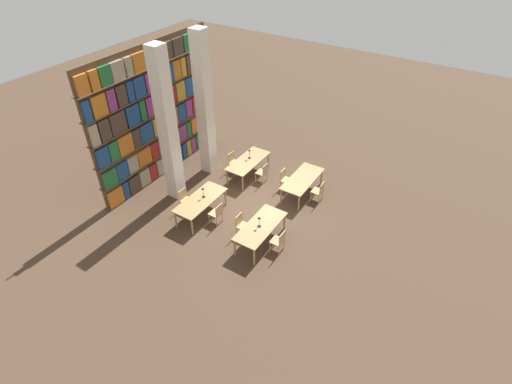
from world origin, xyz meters
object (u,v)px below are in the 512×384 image
Objects in this scene: chair_5 at (185,199)px; desk_lamp_1 at (203,191)px; chair_7 at (233,162)px; pillar_left at (167,128)px; chair_0 at (279,241)px; reading_table_1 at (302,180)px; reading_table_3 at (248,162)px; chair_1 at (242,225)px; reading_table_0 at (260,227)px; chair_6 at (263,172)px; desk_lamp_2 at (249,152)px; reading_table_2 at (201,201)px; pillar_center at (204,106)px; chair_2 at (319,191)px; chair_3 at (285,179)px; chair_4 at (217,213)px; desk_lamp_0 at (259,220)px.

chair_5 is 0.98m from desk_lamp_1.
pillar_left is at bearing -20.06° from chair_7.
pillar_left is 5.67m from chair_0.
reading_table_3 is at bearing 91.70° from reading_table_1.
chair_1 reaches higher than reading_table_3.
reading_table_0 is 3.63m from chair_6.
desk_lamp_2 is at bearing 0.36° from desk_lamp_1.
pillar_center is at bearing 32.32° from reading_table_2.
chair_6 is at bearing 30.37° from reading_table_0.
chair_1 and chair_6 have the same top height.
pillar_center is at bearing -63.75° from chair_7.
pillar_left is at bearing 83.79° from chair_0.
chair_6 is at bearing -79.15° from pillar_center.
reading_table_2 is (0.06, 3.38, 0.22)m from chair_0.
chair_2 and chair_3 have the same top height.
desk_lamp_2 is at bearing 87.61° from reading_table_1.
reading_table_0 is at bearing -90.60° from reading_table_2.
reading_table_1 is 2.52× the size of chair_7.
chair_2 is 1.00× the size of chair_6.
chair_2 is 2.00× the size of desk_lamp_1.
pillar_center is 6.94× the size of chair_6.
chair_7 is 1.99× the size of desk_lamp_2.
reading_table_1 is at bearing -86.43° from chair_6.
pillar_center is 4.86m from reading_table_1.
reading_table_1 is 1.00× the size of reading_table_2.
pillar_left is 6.94× the size of chair_4.
chair_7 is at bearing 46.84° from reading_table_0.
reading_table_0 is at bearing -121.77° from pillar_center.
chair_6 reaches higher than reading_table_3.
chair_3 is (3.24, 0.06, 0.00)m from chair_1.
pillar_left is at bearing 180.00° from pillar_center.
chair_0 is at bearing 25.70° from chair_3.
desk_lamp_1 reaches higher than reading_table_3.
chair_0 is 1.00× the size of chair_7.
chair_3 is 3.38m from chair_4.
chair_1 is 1.89m from reading_table_2.
desk_lamp_0 is at bearing -179.30° from reading_table_1.
desk_lamp_0 is 3.72m from chair_6.
desk_lamp_1 is at bearing 85.97° from chair_0.
pillar_left is 2.59m from desk_lamp_1.
chair_2 is at bearing 128.22° from chair_5.
reading_table_2 is (0.06, 1.88, 0.22)m from chair_1.
pillar_left is 6.94× the size of chair_6.
reading_table_2 is 2.52× the size of chair_4.
desk_lamp_2 is at bearing -67.41° from pillar_center.
pillar_center reaches higher than desk_lamp_1.
desk_lamp_1 is at bearing -4.38° from reading_table_2.
chair_6 is (3.13, -1.55, 0.00)m from chair_5.
pillar_left is 5.54m from reading_table_1.
desk_lamp_2 is at bearing 37.54° from desk_lamp_0.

